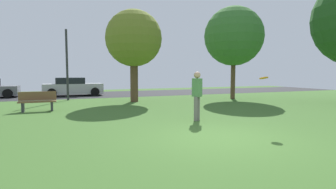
% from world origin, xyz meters
% --- Properties ---
extents(ground_plane, '(44.00, 44.00, 0.00)m').
position_xyz_m(ground_plane, '(0.00, 0.00, 0.00)').
color(ground_plane, '#3D6628').
extents(road_strip, '(44.00, 6.40, 0.01)m').
position_xyz_m(road_strip, '(0.00, 16.00, 0.00)').
color(road_strip, '#28282B').
rests_on(road_strip, ground_plane).
extents(birch_tree_lone, '(3.40, 3.40, 5.53)m').
position_xyz_m(birch_tree_lone, '(0.17, 9.77, 3.80)').
color(birch_tree_lone, brown).
rests_on(birch_tree_lone, ground_plane).
extents(oak_tree_left, '(3.91, 3.91, 6.14)m').
position_xyz_m(oak_tree_left, '(6.80, 9.00, 4.18)').
color(oak_tree_left, brown).
rests_on(oak_tree_left, ground_plane).
extents(person_catcher, '(0.35, 0.39, 1.81)m').
position_xyz_m(person_catcher, '(0.66, 2.62, 1.02)').
color(person_catcher, slate).
rests_on(person_catcher, ground_plane).
extents(frisbee_disc, '(0.29, 0.28, 0.09)m').
position_xyz_m(frisbee_disc, '(1.87, 0.51, 1.61)').
color(frisbee_disc, orange).
extents(parked_car_silver, '(4.32, 1.93, 1.39)m').
position_xyz_m(parked_car_silver, '(-3.11, 15.67, 0.65)').
color(parked_car_silver, '#B7B7BC').
rests_on(parked_car_silver, ground_plane).
extents(park_bench, '(1.60, 0.45, 0.90)m').
position_xyz_m(park_bench, '(-5.00, 7.50, 0.46)').
color(park_bench, brown).
rests_on(park_bench, ground_plane).
extents(street_lamp_post, '(0.14, 0.14, 4.50)m').
position_xyz_m(street_lamp_post, '(-3.56, 12.20, 2.25)').
color(street_lamp_post, '#2D2D33').
rests_on(street_lamp_post, ground_plane).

